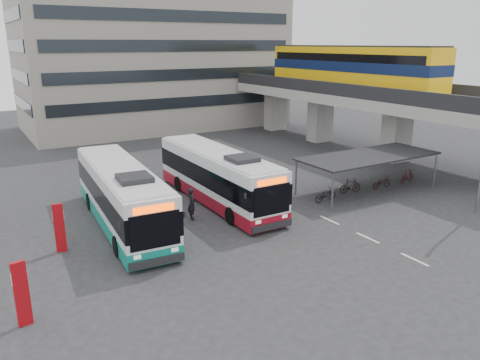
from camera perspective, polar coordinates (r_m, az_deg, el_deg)
ground at (r=26.23m, az=6.77°, el=-5.92°), size 120.00×120.00×0.00m
viaduct at (r=45.63m, az=13.98°, el=11.30°), size 8.00×32.00×9.68m
bike_shelter at (r=33.28m, az=15.27°, el=1.42°), size 10.00×4.00×2.54m
office_block at (r=58.99m, az=-10.71°, el=18.64°), size 30.00×15.00×25.00m
road_markings at (r=25.77m, az=15.33°, el=-6.82°), size 0.15×7.60×0.01m
bus_main at (r=29.93m, az=-2.74°, el=0.43°), size 2.81×12.33×3.64m
bus_teal at (r=26.86m, az=-14.18°, el=-1.90°), size 3.56×12.58×3.67m
pedestrian at (r=27.21m, az=-5.90°, el=-2.90°), size 0.62×0.79×1.92m
sign_totem_south at (r=18.92m, az=-25.09°, el=-12.35°), size 0.55×0.24×2.52m
sign_totem_mid at (r=24.50m, az=-21.15°, el=-5.39°), size 0.54×0.24×2.47m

